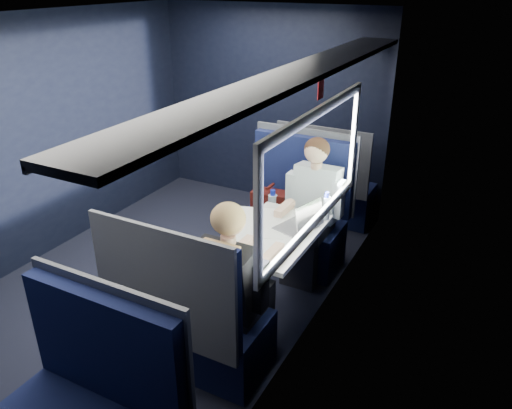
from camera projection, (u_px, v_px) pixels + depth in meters
The scene contains 12 objects.
ground at pixel (171, 278), 4.67m from camera, with size 2.80×4.20×0.01m, color black.
room_shell at pixel (160, 124), 4.03m from camera, with size 3.00×4.40×2.40m.
table at pixel (271, 240), 3.95m from camera, with size 0.62×1.00×0.74m.
seat_bay_near at pixel (292, 219), 4.84m from camera, with size 1.04×0.62×1.26m.
seat_bay_far at pixel (191, 321), 3.43m from camera, with size 1.04×0.62×1.26m.
seat_row_front at pixel (326, 187), 5.58m from camera, with size 1.04×0.51×1.16m.
man at pixel (312, 203), 4.46m from camera, with size 0.53×0.56×1.32m.
woman at pixel (233, 280), 3.33m from camera, with size 0.53×0.56×1.32m.
papers at pixel (260, 229), 3.96m from camera, with size 0.53×0.77×0.01m, color white.
laptop at pixel (302, 222), 3.94m from camera, with size 0.32×0.37×0.24m.
bottle_small at pixel (326, 207), 4.09m from camera, with size 0.07×0.07×0.24m.
cup at pixel (319, 211), 4.16m from camera, with size 0.07×0.07×0.09m, color white.
Camera 1 is at (2.54, -3.12, 2.59)m, focal length 35.00 mm.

